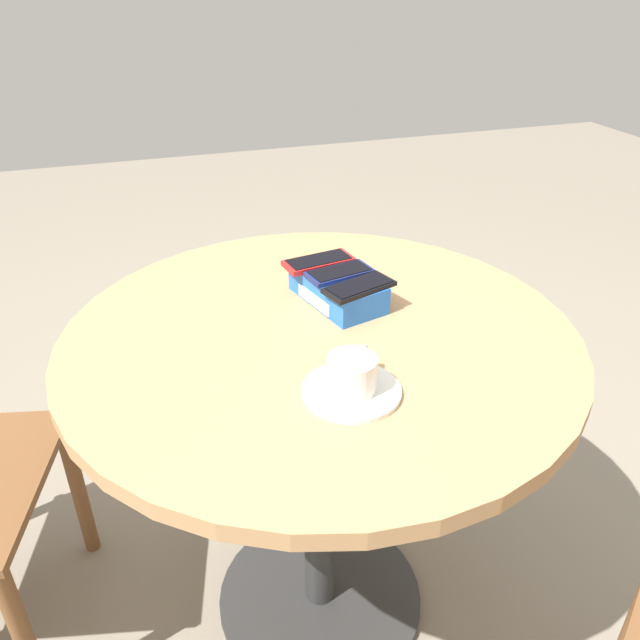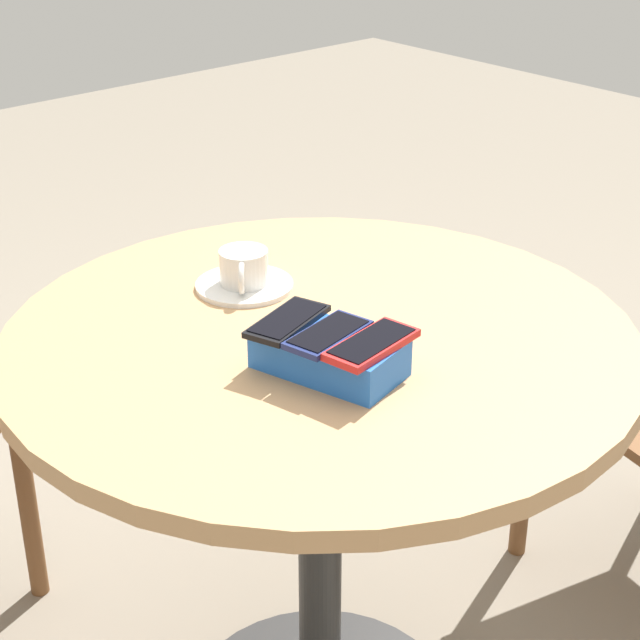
# 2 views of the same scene
# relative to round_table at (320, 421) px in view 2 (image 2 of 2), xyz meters

# --- Properties ---
(round_table) EXTENTS (0.92, 0.92, 0.75)m
(round_table) POSITION_rel_round_table_xyz_m (0.00, 0.00, 0.00)
(round_table) COLOR #2D2D2D
(round_table) RESTS_ON ground_plane
(phone_box) EXTENTS (0.21, 0.15, 0.05)m
(phone_box) POSITION_rel_round_table_xyz_m (-0.09, 0.07, 0.18)
(phone_box) COLOR blue
(phone_box) RESTS_ON round_table
(phone_red) EXTENTS (0.08, 0.14, 0.01)m
(phone_red) POSITION_rel_round_table_xyz_m (-0.16, 0.05, 0.21)
(phone_red) COLOR red
(phone_red) RESTS_ON phone_box
(phone_navy) EXTENTS (0.08, 0.13, 0.01)m
(phone_navy) POSITION_rel_round_table_xyz_m (-0.10, 0.07, 0.21)
(phone_navy) COLOR navy
(phone_navy) RESTS_ON phone_box
(phone_black) EXTENTS (0.10, 0.14, 0.01)m
(phone_black) POSITION_rel_round_table_xyz_m (-0.03, 0.09, 0.21)
(phone_black) COLOR black
(phone_black) RESTS_ON phone_box
(saucer) EXTENTS (0.15, 0.15, 0.01)m
(saucer) POSITION_rel_round_table_xyz_m (0.19, -0.01, 0.15)
(saucer) COLOR silver
(saucer) RESTS_ON round_table
(coffee_cup) EXTENTS (0.09, 0.09, 0.05)m
(coffee_cup) POSITION_rel_round_table_xyz_m (0.19, -0.01, 0.19)
(coffee_cup) COLOR silver
(coffee_cup) RESTS_ON saucer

